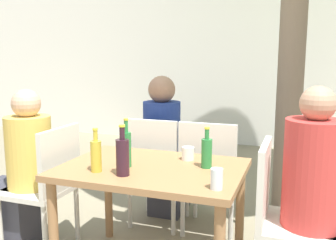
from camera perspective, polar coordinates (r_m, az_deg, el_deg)
cafe_building_wall at (r=6.09m, az=11.63°, el=9.31°), size 10.00×0.08×2.80m
dining_table_front at (r=2.42m, az=-2.42°, el=-9.23°), size 1.14×0.81×0.72m
patio_chair_0 at (r=2.83m, az=-17.85°, el=-8.90°), size 0.44×0.44×0.92m
patio_chair_1 at (r=2.29m, az=17.12°, el=-13.30°), size 0.44×0.44×0.92m
patio_chair_2 at (r=3.09m, az=-1.90°, el=-6.89°), size 0.44×0.44×0.92m
patio_chair_3 at (r=2.96m, az=6.43°, el=-7.69°), size 0.44×0.44×0.92m
person_seated_0 at (r=2.98m, az=-21.57°, el=-8.27°), size 0.56×0.32×1.18m
person_seated_1 at (r=2.29m, az=23.20°, el=-12.91°), size 0.56×0.32×1.26m
person_seated_2 at (r=3.29m, az=-0.39°, el=-5.23°), size 0.32×0.56×1.25m
green_bottle_0 at (r=2.36m, az=-6.35°, el=-4.28°), size 0.06×0.06×0.31m
wine_bottle_1 at (r=2.19m, az=-6.94°, el=-5.45°), size 0.08×0.08×0.30m
green_bottle_2 at (r=2.34m, az=5.91°, el=-4.89°), size 0.07×0.07×0.26m
oil_cruet_3 at (r=2.29m, az=-10.91°, el=-5.25°), size 0.07×0.07×0.27m
drinking_glass_0 at (r=2.52m, az=3.05°, el=-5.11°), size 0.08×0.08×0.09m
drinking_glass_1 at (r=1.99m, az=7.42°, el=-8.90°), size 0.07×0.07×0.11m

